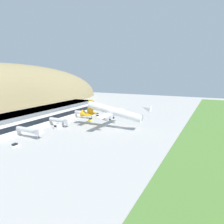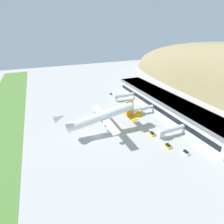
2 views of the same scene
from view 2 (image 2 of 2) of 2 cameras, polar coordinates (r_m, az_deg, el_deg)
ground_plane at (r=92.64m, az=-4.86°, el=-7.88°), size 383.88×383.88×0.00m
terminal_building at (r=121.63m, az=16.99°, el=2.79°), size 101.26×17.78×10.17m
jetway_0 at (r=134.58m, az=3.61°, el=5.36°), size 3.38×17.03×5.43m
jetway_1 at (r=114.41m, az=9.72°, el=1.12°), size 3.38×15.17×5.43m
jetway_2 at (r=94.76m, az=18.34°, el=-5.57°), size 3.38×16.10×5.43m
cargo_airplane at (r=89.79m, az=-3.11°, el=-1.43°), size 33.56×47.16×12.83m
service_car_0 at (r=95.44m, az=12.88°, el=-6.92°), size 3.98×1.73×1.60m
service_car_1 at (r=87.36m, az=22.80°, el=-12.04°), size 3.87×1.69×1.55m
service_car_2 at (r=145.69m, az=-0.35°, el=5.69°), size 4.30×2.22×1.69m
service_car_3 at (r=88.53m, az=17.69°, el=-10.48°), size 3.69×1.88×1.70m
fuel_truck at (r=116.93m, az=8.68°, el=0.45°), size 7.10×2.46×3.32m
traffic_cone_0 at (r=101.06m, az=-1.47°, el=-4.43°), size 0.52×0.52×0.58m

